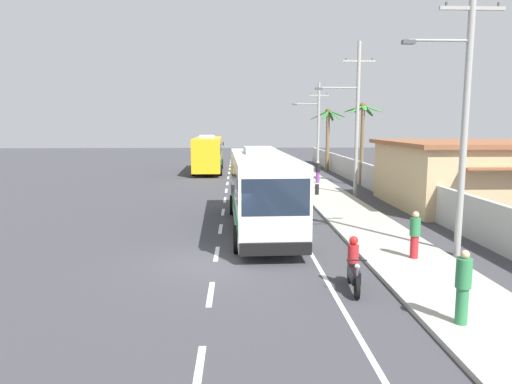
{
  "coord_description": "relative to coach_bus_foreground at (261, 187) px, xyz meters",
  "views": [
    {
      "loc": [
        0.77,
        -16.11,
        4.79
      ],
      "look_at": [
        1.64,
        5.22,
        1.7
      ],
      "focal_mm": 33.02,
      "sensor_mm": 36.0,
      "label": 1
    }
  ],
  "objects": [
    {
      "name": "coach_bus_far_lane",
      "position": [
        -3.97,
        25.63,
        0.03
      ],
      "size": [
        3.09,
        11.05,
        3.74
      ],
      "color": "gold",
      "rests_on": "ground"
    },
    {
      "name": "coach_bus_foreground",
      "position": [
        0.0,
        0.0,
        0.0
      ],
      "size": [
        3.19,
        11.82,
        3.68
      ],
      "color": "silver",
      "rests_on": "ground"
    },
    {
      "name": "palm_nearest",
      "position": [
        8.63,
        14.92,
        2.81
      ],
      "size": [
        2.97,
        3.13,
        6.43
      ],
      "color": "brown",
      "rests_on": "ground"
    },
    {
      "name": "boundary_wall",
      "position": [
        8.71,
        8.76,
        -1.0
      ],
      "size": [
        0.24,
        60.0,
        1.83
      ],
      "primitive_type": "cube",
      "color": "#B2B2AD",
      "rests_on": "ground"
    },
    {
      "name": "utility_pole_mid",
      "position": [
        6.67,
        9.46,
        3.41
      ],
      "size": [
        3.86,
        0.24,
        10.04
      ],
      "color": "#9E9E99",
      "rests_on": "ground"
    },
    {
      "name": "motorcycle_beside_bus",
      "position": [
        2.13,
        8.96,
        -1.28
      ],
      "size": [
        0.56,
        1.96,
        1.54
      ],
      "color": "black",
      "rests_on": "ground"
    },
    {
      "name": "sidewalk_kerb",
      "position": [
        4.91,
        4.76,
        -1.85
      ],
      "size": [
        3.2,
        90.0,
        0.14
      ],
      "primitive_type": "cube",
      "color": "#A8A399",
      "rests_on": "ground"
    },
    {
      "name": "pedestrian_far_walk",
      "position": [
        4.12,
        -11.06,
        -0.85
      ],
      "size": [
        0.36,
        0.36,
        1.78
      ],
      "rotation": [
        0.0,
        0.0,
        5.98
      ],
      "color": "#2D7A47",
      "rests_on": "sidewalk_kerb"
    },
    {
      "name": "motorcycle_trailing",
      "position": [
        2.25,
        -8.29,
        -1.28
      ],
      "size": [
        0.56,
        1.96,
        1.56
      ],
      "color": "black",
      "rests_on": "ground"
    },
    {
      "name": "pedestrian_near_kerb",
      "position": [
        5.06,
        -5.61,
        -0.91
      ],
      "size": [
        0.36,
        0.36,
        1.66
      ],
      "rotation": [
        0.0,
        0.0,
        3.74
      ],
      "color": "red",
      "rests_on": "sidewalk_kerb"
    },
    {
      "name": "utility_pole_nearest",
      "position": [
        6.89,
        -4.85,
        3.61
      ],
      "size": [
        3.52,
        0.24,
        10.45
      ],
      "color": "#9E9E99",
      "rests_on": "ground"
    },
    {
      "name": "utility_pole_far",
      "position": [
        6.61,
        23.77,
        2.72
      ],
      "size": [
        3.49,
        0.24,
        8.68
      ],
      "color": "#9E9E99",
      "rests_on": "ground"
    },
    {
      "name": "lane_markings",
      "position": [
        0.38,
        9.23,
        -1.91
      ],
      "size": [
        3.67,
        71.0,
        0.01
      ],
      "color": "white",
      "rests_on": "ground"
    },
    {
      "name": "pedestrian_midwalk",
      "position": [
        5.33,
        15.74,
        -0.86
      ],
      "size": [
        0.36,
        0.36,
        1.74
      ],
      "rotation": [
        0.0,
        0.0,
        5.24
      ],
      "color": "#75388E",
      "rests_on": "sidewalk_kerb"
    },
    {
      "name": "roadside_building",
      "position": [
        13.5,
        5.28,
        0.0
      ],
      "size": [
        11.48,
        9.8,
        3.81
      ],
      "color": "tan",
      "rests_on": "ground"
    },
    {
      "name": "palm_second",
      "position": [
        8.17,
        26.6,
        2.42
      ],
      "size": [
        3.77,
        3.32,
        6.38
      ],
      "color": "brown",
      "rests_on": "ground"
    },
    {
      "name": "ground_plane",
      "position": [
        -1.89,
        -5.24,
        -1.92
      ],
      "size": [
        160.0,
        160.0,
        0.0
      ],
      "primitive_type": "plane",
      "color": "#3A3A3F"
    }
  ]
}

